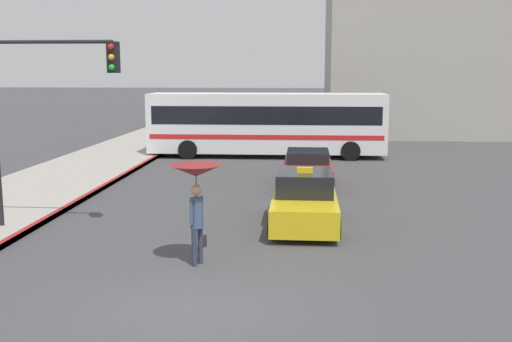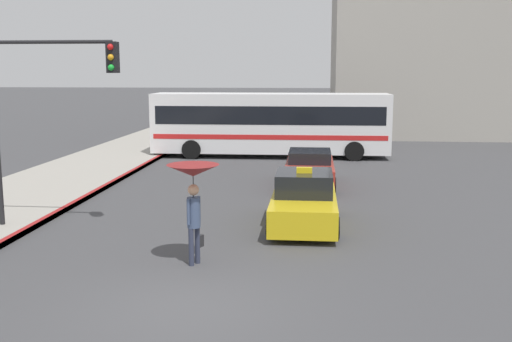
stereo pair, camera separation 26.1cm
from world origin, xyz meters
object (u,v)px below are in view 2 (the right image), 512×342
Objects in this scene: sedan_red at (310,170)px; city_bus at (270,122)px; traffic_light at (44,94)px; taxi at (304,202)px; pedestrian_with_umbrella at (193,182)px.

city_bus is at bearing -75.26° from sedan_red.
traffic_light is (-4.91, -15.27, 1.97)m from city_bus.
sedan_red is at bearing 13.83° from city_bus.
traffic_light reaches higher than city_bus.
city_bus is at bearing -81.89° from taxi.
pedestrian_with_umbrella is at bearing 57.21° from taxi.
traffic_light is (-4.48, 2.43, 1.86)m from pedestrian_with_umbrella.
pedestrian_with_umbrella is 0.43× the size of traffic_light.
city_bus is (-2.09, 7.96, 1.16)m from sedan_red.
taxi is at bearing -5.09° from pedestrian_with_umbrella.
traffic_light is (-6.90, -1.32, 3.08)m from taxi.
city_bus is 16.16m from traffic_light.
taxi is 7.67m from traffic_light.
taxi is 5.99m from sedan_red.
taxi is 1.82× the size of pedestrian_with_umbrella.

